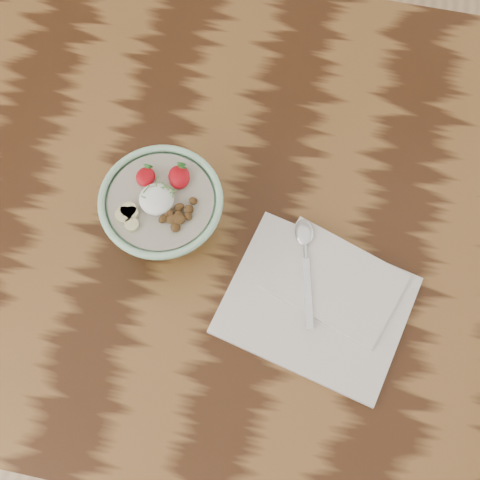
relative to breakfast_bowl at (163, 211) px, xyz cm
name	(u,v)px	position (x,y,z in cm)	size (l,w,h in cm)	color
table	(264,233)	(14.54, 5.72, -15.36)	(160.00, 90.00, 75.00)	#371D0D
breakfast_bowl	(163,211)	(0.00, 0.00, 0.00)	(17.85, 17.85, 11.94)	#A0D7AD
napkin	(320,300)	(25.08, -7.05, -5.39)	(29.85, 26.22, 1.59)	silver
spoon	(305,247)	(21.47, 0.20, -4.10)	(5.76, 17.08, 0.89)	silver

